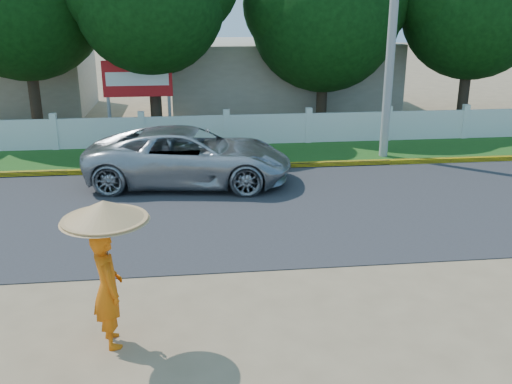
# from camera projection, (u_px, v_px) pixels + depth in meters

# --- Properties ---
(ground) EXTENTS (120.00, 120.00, 0.00)m
(ground) POSITION_uv_depth(u_px,v_px,m) (269.00, 297.00, 10.16)
(ground) COLOR #9E8460
(ground) RESTS_ON ground
(road) EXTENTS (60.00, 7.00, 0.02)m
(road) POSITION_uv_depth(u_px,v_px,m) (245.00, 209.00, 14.39)
(road) COLOR #38383A
(road) RESTS_ON ground
(grass_verge) EXTENTS (60.00, 3.50, 0.03)m
(grass_verge) POSITION_uv_depth(u_px,v_px,m) (230.00, 155.00, 19.33)
(grass_verge) COLOR #2D601E
(grass_verge) RESTS_ON ground
(curb) EXTENTS (40.00, 0.18, 0.16)m
(curb) POSITION_uv_depth(u_px,v_px,m) (234.00, 167.00, 17.71)
(curb) COLOR yellow
(curb) RESTS_ON ground
(fence) EXTENTS (40.00, 0.10, 1.10)m
(fence) POSITION_uv_depth(u_px,v_px,m) (227.00, 130.00, 20.52)
(fence) COLOR silver
(fence) RESTS_ON ground
(building_near) EXTENTS (10.00, 6.00, 3.20)m
(building_near) POSITION_uv_depth(u_px,v_px,m) (280.00, 76.00, 26.91)
(building_near) COLOR #B7AD99
(building_near) RESTS_ON ground
(building_far) EXTENTS (8.00, 5.00, 2.80)m
(building_far) POSITION_uv_depth(u_px,v_px,m) (1.00, 82.00, 26.49)
(building_far) COLOR #B7AD99
(building_far) RESTS_ON ground
(utility_pole) EXTENTS (0.28, 0.28, 8.62)m
(utility_pole) POSITION_uv_depth(u_px,v_px,m) (393.00, 23.00, 17.82)
(utility_pole) COLOR #979794
(utility_pole) RESTS_ON ground
(vehicle) EXTENTS (6.06, 3.36, 1.60)m
(vehicle) POSITION_uv_depth(u_px,v_px,m) (190.00, 156.00, 16.17)
(vehicle) COLOR #A9AEB2
(vehicle) RESTS_ON ground
(monk_with_parasol) EXTENTS (1.28, 1.28, 2.33)m
(monk_with_parasol) POSITION_uv_depth(u_px,v_px,m) (106.00, 253.00, 8.32)
(monk_with_parasol) COLOR #DB610B
(monk_with_parasol) RESTS_ON ground
(billboard) EXTENTS (2.50, 0.13, 2.95)m
(billboard) POSITION_uv_depth(u_px,v_px,m) (138.00, 83.00, 20.70)
(billboard) COLOR gray
(billboard) RESTS_ON ground
(tree_row) EXTENTS (34.14, 7.51, 8.55)m
(tree_row) POSITION_uv_depth(u_px,v_px,m) (256.00, 4.00, 21.91)
(tree_row) COLOR #473828
(tree_row) RESTS_ON ground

